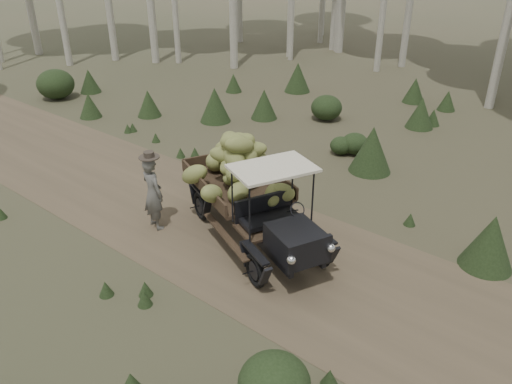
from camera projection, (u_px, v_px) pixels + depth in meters
ground at (195, 217)px, 11.53m from camera, size 120.00×120.00×0.00m
dirt_track at (195, 217)px, 11.53m from camera, size 70.00×4.00×0.01m
banana_truck at (245, 177)px, 10.49m from camera, size 4.52×3.04×2.20m
farmer at (153, 192)px, 10.79m from camera, size 0.66×0.51×1.81m
undergrowth at (196, 178)px, 12.21m from camera, size 21.83×24.55×1.31m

